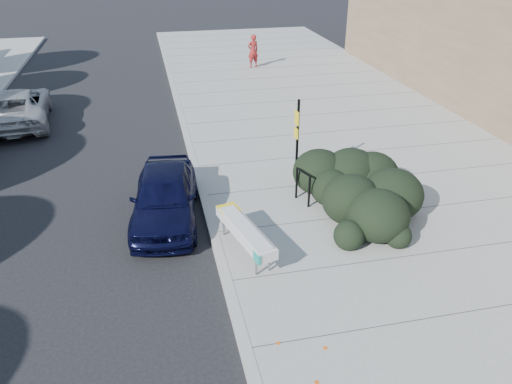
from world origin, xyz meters
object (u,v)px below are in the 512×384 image
suv_silver (17,107)px  sign_post (297,136)px  bench (245,231)px  bike_rack (303,184)px  sedan_navy (165,196)px  pedestrian (253,51)px

suv_silver → sign_post: bearing=134.3°
bench → bike_rack: (2.03, 2.01, 0.01)m
sign_post → suv_silver: bearing=134.8°
sedan_navy → suv_silver: 10.16m
bike_rack → sedan_navy: 3.72m
sign_post → pedestrian: sign_post is taller
bench → bike_rack: bike_rack is taller
bike_rack → sign_post: (0.19, 1.31, 0.86)m
sign_post → pedestrian: bearing=77.3°
bench → pedestrian: pedestrian is taller
bike_rack → sign_post: size_ratio=0.38×
bike_rack → pedestrian: 15.38m
sedan_navy → suv_silver: (-5.21, 8.73, 0.00)m
sign_post → pedestrian: 14.06m
bench → sedan_navy: bearing=114.0°
sign_post → sedan_navy: 4.17m
bike_rack → pedestrian: bearing=64.9°
sign_post → suv_silver: size_ratio=0.50×
pedestrian → suv_silver: bearing=13.8°
sign_post → pedestrian: size_ratio=1.44×
suv_silver → pedestrian: 12.60m
suv_silver → pedestrian: pedestrian is taller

